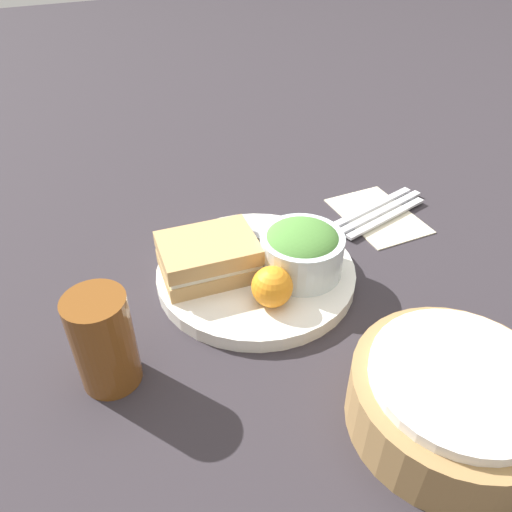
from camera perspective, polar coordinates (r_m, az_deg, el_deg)
ground_plane at (r=0.70m, az=-0.00°, el=-2.59°), size 4.00×4.00×0.00m
plate at (r=0.69m, az=-0.00°, el=-1.96°), size 0.27×0.27×0.02m
sandwich at (r=0.66m, az=-5.43°, el=-0.08°), size 0.13×0.10×0.05m
salad_bowl at (r=0.66m, az=5.25°, el=0.79°), size 0.11×0.11×0.07m
dressing_cup at (r=0.72m, az=1.14°, el=2.21°), size 0.05×0.05×0.03m
orange_wedge at (r=0.61m, az=1.86°, el=-3.52°), size 0.05×0.05×0.05m
drink_glass at (r=0.56m, az=-17.02°, el=-9.29°), size 0.07×0.07×0.12m
bread_basket at (r=0.55m, az=21.60°, el=-14.96°), size 0.21×0.21×0.08m
napkin at (r=0.85m, az=13.72°, el=4.55°), size 0.11×0.16×0.00m
fork at (r=0.85m, az=12.85°, el=5.34°), size 0.20×0.06×0.01m
knife at (r=0.84m, az=13.77°, el=4.81°), size 0.20×0.06×0.01m
spoon at (r=0.83m, az=14.70°, el=4.26°), size 0.18×0.05×0.01m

